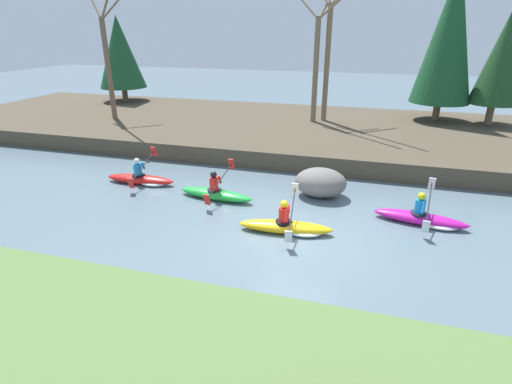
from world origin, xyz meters
The scene contains 13 objects.
ground_plane centered at (0.00, 0.00, 0.00)m, with size 90.00×90.00×0.00m, color slate.
riverbank_far centered at (0.00, 10.93, 0.39)m, with size 44.00×11.20×0.77m.
conifer_tree_far_left centered at (-14.74, 14.55, 3.96)m, with size 3.07×3.07×5.49m.
conifer_tree_left centered at (5.15, 13.84, 5.19)m, with size 3.08×3.08×7.87m.
conifer_tree_mid_left centered at (7.71, 13.56, 4.08)m, with size 2.43×2.43×5.58m.
bare_tree_upstream centered at (-12.10, 9.51, 4.06)m, with size 3.84×3.80×6.99m.
bare_tree_mid_upstream centered at (-1.24, 11.74, 4.07)m, with size 3.85×3.80×7.01m.
bare_tree_mid_downstream centered at (-0.73, 12.22, 4.47)m, with size 4.29×4.24×7.86m.
kayaker_lead centered at (3.61, 1.95, 0.20)m, with size 2.80×2.07×1.20m.
kayaker_middle centered at (-0.20, 0.30, 0.20)m, with size 2.79×2.07×1.20m.
kayaker_trailing centered at (-3.13, 2.00, 0.22)m, with size 2.79×2.07×1.20m.
kayaker_far_back centered at (-6.35, 2.58, 0.20)m, with size 2.78×2.07×1.20m.
boulder_midstream centered at (0.29, 3.27, 0.51)m, with size 1.79×1.40×1.01m.
Camera 1 is at (1.72, -9.85, 5.56)m, focal length 28.00 mm.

